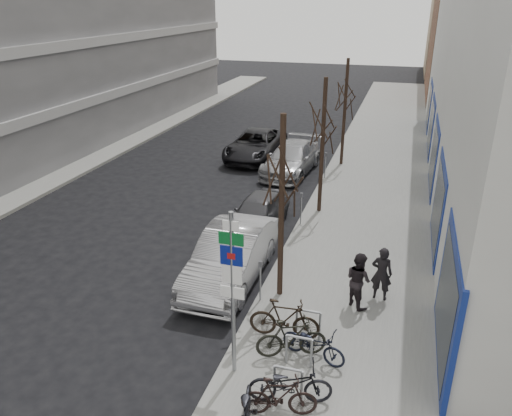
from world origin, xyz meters
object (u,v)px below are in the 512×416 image
Objects in this scene: bike_mid_inner at (291,338)px; pedestrian_near at (382,273)px; bike_far_curb at (290,381)px; lane_car at (256,145)px; bike_rack at (299,348)px; bike_near_left at (246,414)px; bike_near_right at (279,396)px; parked_car_mid at (258,212)px; tree_near at (282,166)px; meter_front at (260,277)px; tree_mid at (324,115)px; highway_sign_pole at (232,286)px; tree_far at (346,87)px; bike_mid_curb at (314,341)px; bike_far_inner at (284,319)px; meter_back at (325,163)px; pedestrian_far at (358,279)px; parked_car_back at (291,158)px; meter_mid at (301,205)px; parked_car_front at (231,256)px.

bike_mid_inner is 1.07× the size of pedestrian_near.
bike_far_curb is 18.23m from lane_car.
bike_rack is 2.41m from bike_near_left.
bike_near_right is 9.51m from parked_car_mid.
parked_car_mid is (-2.01, 4.47, -3.44)m from tree_near.
meter_front is (-0.45, -0.50, -3.19)m from tree_near.
tree_mid reaches higher than meter_front.
pedestrian_near is at bearing 65.05° from bike_rack.
highway_sign_pole is 0.76× the size of tree_far.
bike_far_inner reaches higher than bike_mid_curb.
lane_car reaches higher than parked_car_mid.
meter_front is 0.69× the size of bike_far_inner.
bike_rack is 4.66m from tree_near.
tree_mid is (0.00, 6.50, 0.00)m from tree_near.
meter_back is 0.73× the size of bike_mid_inner.
bike_far_curb is at bearing 49.81° from bike_near_left.
bike_near_right is 0.97× the size of bike_mid_curb.
bike_mid_inner is at bearing 108.54° from pedestrian_far.
parked_car_back is at bearing -143.03° from tree_far.
tree_far reaches higher than meter_front.
parked_car_mid is (-2.96, 7.09, -0.02)m from bike_mid_inner.
highway_sign_pole is at bearing -156.41° from bike_rack.
bike_mid_inner is (-0.53, -0.06, 0.03)m from bike_mid_curb.
parked_car_back is (-3.49, 14.18, 0.08)m from bike_rack.
tree_far is at bearing 86.78° from meter_mid.
bike_near_right is at bearing -172.81° from bike_far_inner.
pedestrian_near is at bearing -64.40° from tree_mid.
tree_mid reaches higher than bike_mid_inner.
bike_far_inner is at bearing -72.81° from parked_car_back.
tree_near reaches higher than highway_sign_pole.
meter_mid is (-0.45, -8.00, -3.19)m from tree_far.
parked_car_front reaches higher than lane_car.
tree_mid reaches higher than bike_far_curb.
bike_far_curb reaches higher than bike_near_right.
pedestrian_far is at bearing -63.25° from parked_car_back.
highway_sign_pole reaches higher than parked_car_back.
meter_back is 0.33× the size of parked_car_mid.
tree_near is at bearing -61.08° from parked_car_mid.
bike_rack is 1.38× the size of pedestrian_near.
bike_far_curb is at bearing -86.70° from bike_rack.
bike_mid_curb is 7.85m from parked_car_mid.
parked_car_front is at bearing -97.28° from meter_back.
bike_mid_curb is at bearing -129.31° from bike_far_inner.
meter_back is 13.21m from bike_mid_curb.
meter_back is (-0.45, -2.50, -3.19)m from tree_far.
lane_car reaches higher than bike_mid_curb.
highway_sign_pole is 2.29× the size of bike_far_inner.
tree_near is 1.08× the size of parked_car_back.
highway_sign_pole is at bearing -77.16° from parked_car_back.
pedestrian_far reaches higher than bike_mid_inner.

